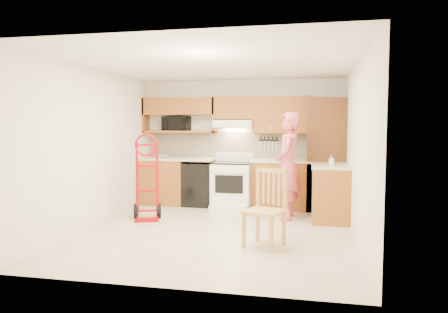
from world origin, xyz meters
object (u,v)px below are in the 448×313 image
(range, at_px, (231,182))
(person, at_px, (288,166))
(hand_truck, at_px, (147,181))
(dining_chair, at_px, (264,208))
(microwave, at_px, (176,123))

(range, relative_size, person, 0.58)
(hand_truck, distance_m, dining_chair, 2.42)
(microwave, xyz_separation_m, dining_chair, (2.09, -2.72, -1.12))
(microwave, xyz_separation_m, hand_truck, (-0.02, -1.55, -0.98))
(person, xyz_separation_m, dining_chair, (-0.21, -1.72, -0.40))
(person, xyz_separation_m, hand_truck, (-2.33, -0.55, -0.26))
(person, relative_size, dining_chair, 1.79)
(range, relative_size, dining_chair, 1.04)
(dining_chair, bearing_deg, microwave, 147.74)
(microwave, relative_size, person, 0.29)
(person, relative_size, hand_truck, 1.39)
(microwave, relative_size, range, 0.49)
(person, distance_m, hand_truck, 2.41)
(microwave, xyz_separation_m, person, (2.31, -1.00, -0.72))
(range, relative_size, hand_truck, 0.81)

